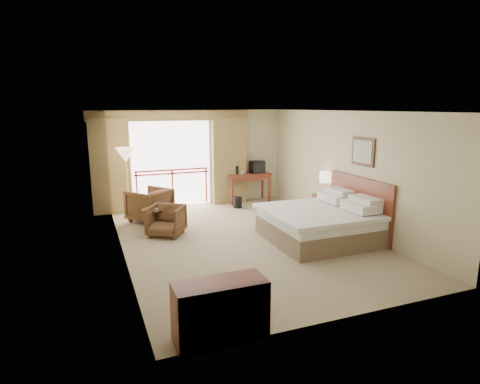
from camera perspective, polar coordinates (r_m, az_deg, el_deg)
name	(u,v)px	position (r m, az deg, el deg)	size (l,w,h in m)	color
floor	(245,240)	(8.64, 0.68, -6.79)	(7.00, 7.00, 0.00)	gray
ceiling	(245,111)	(8.18, 0.72, 11.42)	(7.00, 7.00, 0.00)	white
wall_back	(199,158)	(11.58, -5.86, 4.86)	(5.00, 5.00, 0.00)	beige
wall_front	(348,222)	(5.31, 15.11, -4.14)	(5.00, 5.00, 0.00)	beige
wall_left	(120,186)	(7.73, -16.74, 0.80)	(7.00, 7.00, 0.00)	beige
wall_right	(346,171)	(9.52, 14.80, 2.95)	(7.00, 7.00, 0.00)	beige
balcony_door	(172,165)	(11.40, -9.70, 3.87)	(2.40, 2.40, 0.00)	white
balcony_railing	(172,178)	(11.44, -9.61, 1.94)	(2.09, 0.03, 1.02)	#B6120F
curtain_left	(110,167)	(11.05, -17.97, 3.46)	(1.00, 0.26, 2.50)	olive
curtain_right	(229,160)	(11.71, -1.63, 4.50)	(1.00, 0.26, 2.50)	olive
valance	(171,116)	(11.19, -9.84, 10.66)	(4.40, 0.22, 0.28)	olive
hvac_vent	(241,122)	(11.89, 0.21, 9.94)	(0.50, 0.04, 0.50)	silver
bed	(321,223)	(8.68, 11.41, -4.33)	(2.13, 2.06, 0.97)	brown
headboard	(359,206)	(9.16, 16.57, -1.96)	(0.06, 2.10, 1.30)	maroon
framed_art	(363,152)	(8.96, 17.08, 5.51)	(0.04, 0.72, 0.60)	black
nightstand	(326,208)	(10.18, 12.09, -2.21)	(0.46, 0.55, 0.66)	maroon
table_lamp	(326,178)	(10.06, 12.12, 2.03)	(0.31, 0.31, 0.55)	tan
phone	(328,195)	(9.94, 12.41, -0.39)	(0.16, 0.12, 0.07)	black
desk	(247,179)	(11.97, 1.01, 1.82)	(1.30, 0.63, 0.85)	maroon
tv	(257,167)	(11.97, 2.46, 3.58)	(0.40, 0.32, 0.36)	black
coffee_maker	(237,170)	(11.74, -0.46, 3.15)	(0.12, 0.12, 0.25)	black
cup	(242,172)	(11.76, 0.31, 2.79)	(0.07, 0.07, 0.10)	white
wastebasket	(238,202)	(11.26, -0.35, -1.47)	(0.25, 0.25, 0.31)	black
armchair_far	(150,221)	(10.25, -12.65, -4.04)	(0.88, 0.90, 0.82)	#472D1A
armchair_near	(167,235)	(9.07, -10.37, -6.06)	(0.72, 0.74, 0.67)	#472D1A
side_table	(153,216)	(9.27, -12.28, -3.41)	(0.49, 0.49, 0.53)	black
book	(153,209)	(9.22, -12.33, -2.38)	(0.16, 0.21, 0.02)	white
floor_lamp	(126,158)	(10.43, -15.95, 4.71)	(0.46, 0.46, 1.79)	tan
dresser	(220,311)	(5.05, -2.80, -16.55)	(1.13, 0.48, 0.75)	maroon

